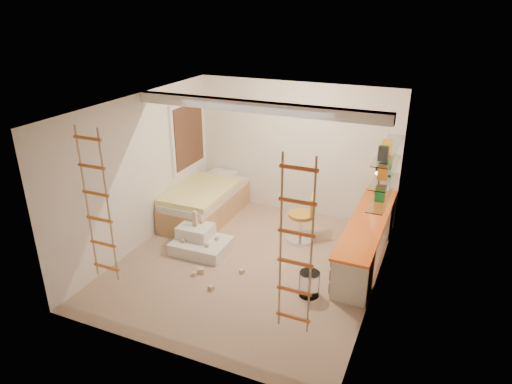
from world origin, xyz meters
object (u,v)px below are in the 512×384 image
at_px(desk, 366,238).
at_px(swivel_chair, 302,224).
at_px(bed, 205,202).
at_px(play_platform, 200,242).

xyz_separation_m(desk, swivel_chair, (-1.16, 0.21, -0.08)).
distance_m(bed, play_platform, 1.29).
bearing_deg(desk, swivel_chair, 169.68).
bearing_deg(swivel_chair, desk, -10.32).
distance_m(swivel_chair, play_platform, 1.82).
relative_size(desk, play_platform, 2.99).
xyz_separation_m(bed, swivel_chair, (2.04, -0.15, -0.01)).
height_order(desk, play_platform, desk).
height_order(swivel_chair, play_platform, swivel_chair).
distance_m(bed, swivel_chair, 2.04).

